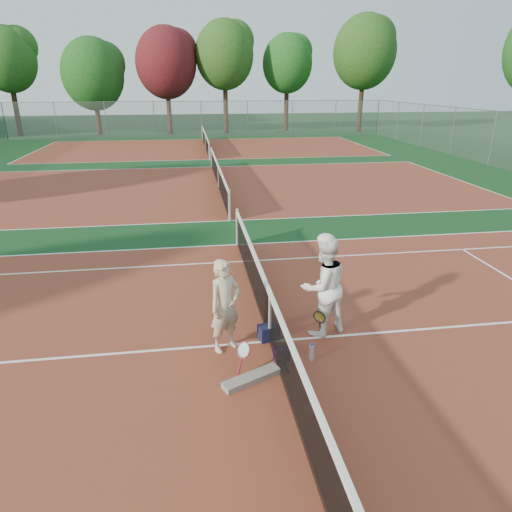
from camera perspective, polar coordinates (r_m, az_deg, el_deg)
The scene contains 23 objects.
ground at distance 8.68m, azimuth 1.73°, elevation -10.65°, with size 130.00×130.00×0.00m, color #0E3415.
court_main at distance 8.67m, azimuth 1.73°, elevation -10.63°, with size 23.77×10.97×0.01m, color maroon.
court_far_a at distance 21.30m, azimuth -4.68°, elevation 8.57°, with size 23.77×10.97×0.01m, color maroon.
court_far_b at distance 34.59m, azimuth -6.31°, elevation 13.28°, with size 23.77×10.97×0.01m, color maroon.
net_main at distance 8.42m, azimuth 1.77°, elevation -7.69°, with size 0.10×10.98×1.02m, color black, non-canonical shape.
net_far_a at distance 21.20m, azimuth -4.72°, elevation 9.91°, with size 0.10×10.98×1.02m, color black, non-canonical shape.
net_far_b at distance 34.53m, azimuth -6.34°, elevation 14.12°, with size 0.10×10.98×1.02m, color black, non-canonical shape.
fence_back at distance 41.40m, azimuth -6.84°, elevation 16.59°, with size 32.00×0.06×3.00m, color slate, non-canonical shape.
player_a at distance 8.08m, azimuth -3.90°, elevation -6.23°, with size 0.63×0.41×1.72m, color #C4B798.
player_b at distance 8.62m, azimuth 8.40°, elevation -3.78°, with size 0.94×0.74×1.94m, color white.
racket_red at distance 7.73m, azimuth -1.56°, elevation -12.60°, with size 0.31×0.27×0.54m, color maroon, non-canonical shape.
racket_black_held at distance 8.70m, azimuth 7.88°, elevation -8.53°, with size 0.20×0.27×0.58m, color black, non-canonical shape.
racket_spare at distance 8.16m, azimuth 3.00°, elevation -12.31°, with size 0.59×0.27×0.15m, color black, non-canonical shape.
sports_bag_navy at distance 8.68m, azimuth 1.59°, elevation -9.53°, with size 0.37×0.25×0.29m, color black.
sports_bag_purple at distance 8.15m, azimuth 3.23°, elevation -12.07°, with size 0.27×0.19×0.22m, color #29102C.
net_cover_canvas at distance 7.64m, azimuth -0.55°, elevation -15.03°, with size 1.02×0.24×0.11m, color slate.
water_bottle at distance 8.13m, azimuth 6.95°, elevation -11.94°, with size 0.09×0.09×0.30m, color silver.
tree_back_0 at distance 47.37m, azimuth -28.64°, elevation 20.71°, with size 4.75×4.75×9.05m.
tree_back_1 at distance 45.47m, azimuth -19.72°, elevation 20.61°, with size 5.37×5.37×8.27m.
tree_back_maroon at distance 44.61m, azimuth -11.19°, elevation 22.58°, with size 5.37×5.37×9.21m.
tree_back_3 at distance 44.91m, azimuth -3.96°, elevation 23.76°, with size 5.27×5.27×9.84m.
tree_back_4 at distance 46.68m, azimuth 3.93°, elevation 22.85°, with size 4.69×4.69×8.86m.
tree_back_5 at distance 47.32m, azimuth 13.43°, elevation 23.54°, with size 5.80×5.80×10.46m.
Camera 1 is at (-1.34, -7.27, 4.54)m, focal length 32.00 mm.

